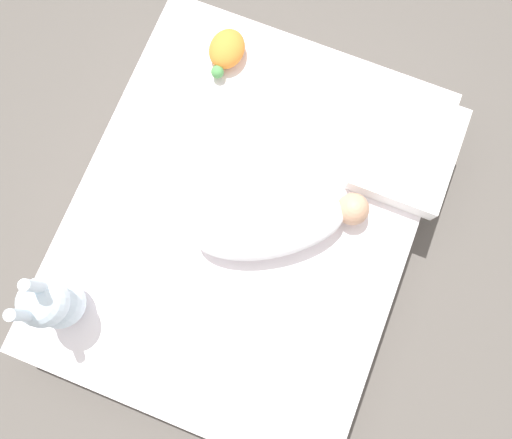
# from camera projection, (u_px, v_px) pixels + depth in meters

# --- Properties ---
(ground_plane) EXTENTS (12.00, 12.00, 0.00)m
(ground_plane) POSITION_uv_depth(u_px,v_px,m) (244.00, 228.00, 1.82)
(ground_plane) COLOR #514C47
(bed_mattress) EXTENTS (1.34, 1.08, 0.20)m
(bed_mattress) POSITION_uv_depth(u_px,v_px,m) (243.00, 222.00, 1.72)
(bed_mattress) COLOR white
(bed_mattress) RESTS_ON ground_plane
(swaddled_baby) EXTENTS (0.43, 0.53, 0.13)m
(swaddled_baby) POSITION_uv_depth(u_px,v_px,m) (277.00, 224.00, 1.55)
(swaddled_baby) COLOR white
(swaddled_baby) RESTS_ON bed_mattress
(pillow) EXTENTS (0.38, 0.30, 0.07)m
(pillow) POSITION_uv_depth(u_px,v_px,m) (408.00, 150.00, 1.63)
(pillow) COLOR white
(pillow) RESTS_ON bed_mattress
(bunny_plush) EXTENTS (0.15, 0.15, 0.35)m
(bunny_plush) POSITION_uv_depth(u_px,v_px,m) (52.00, 303.00, 1.43)
(bunny_plush) COLOR silver
(bunny_plush) RESTS_ON bed_mattress
(turtle_plush) EXTENTS (0.18, 0.12, 0.08)m
(turtle_plush) POSITION_uv_depth(u_px,v_px,m) (226.00, 50.00, 1.69)
(turtle_plush) COLOR orange
(turtle_plush) RESTS_ON bed_mattress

